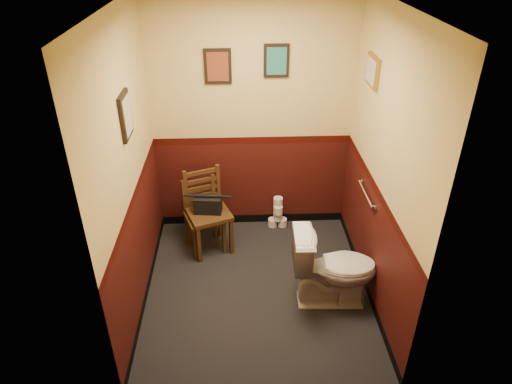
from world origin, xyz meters
TOP-DOWN VIEW (x-y plane):
  - floor at (0.00, 0.00)m, footprint 2.20×2.40m
  - ceiling at (0.00, 0.00)m, footprint 2.20×2.40m
  - wall_back at (0.00, 1.20)m, footprint 2.20×0.00m
  - wall_front at (0.00, -1.20)m, footprint 2.20×0.00m
  - wall_left at (-1.10, 0.00)m, footprint 0.00×2.40m
  - wall_right at (1.10, 0.00)m, footprint 0.00×2.40m
  - grab_bar at (1.07, 0.25)m, footprint 0.05×0.56m
  - framed_print_back_a at (-0.35, 1.18)m, footprint 0.28×0.04m
  - framed_print_back_b at (0.25, 1.18)m, footprint 0.26×0.04m
  - framed_print_left at (-1.08, 0.10)m, footprint 0.04×0.30m
  - framed_print_right at (1.08, 0.60)m, footprint 0.04×0.34m
  - toilet at (0.72, -0.18)m, footprint 0.83×0.48m
  - toilet_brush at (0.98, -0.23)m, footprint 0.10×0.10m
  - chair_left at (-0.56, 0.74)m, footprint 0.50×0.50m
  - chair_right at (-0.52, 0.75)m, footprint 0.56×0.56m
  - handbag at (-0.50, 0.71)m, footprint 0.31×0.18m
  - tp_stack at (0.30, 1.10)m, footprint 0.23×0.14m

SIDE VIEW (x-z plane):
  - floor at x=0.00m, z-range 0.00..0.00m
  - toilet_brush at x=0.98m, z-range -0.13..0.25m
  - tp_stack at x=0.30m, z-range -0.03..0.37m
  - toilet at x=0.72m, z-range 0.00..0.79m
  - chair_left at x=-0.56m, z-range 0.00..0.83m
  - chair_right at x=-0.52m, z-range 0.00..0.94m
  - handbag at x=-0.50m, z-range 0.48..0.69m
  - grab_bar at x=1.07m, z-range 0.92..0.98m
  - wall_back at x=0.00m, z-range 0.00..2.70m
  - wall_front at x=0.00m, z-range 0.00..2.70m
  - wall_left at x=-1.10m, z-range 0.00..2.70m
  - wall_right at x=1.10m, z-range 0.00..2.70m
  - framed_print_left at x=-1.08m, z-range 1.66..2.04m
  - framed_print_back_a at x=-0.35m, z-range 1.77..2.13m
  - framed_print_back_b at x=0.25m, z-range 1.83..2.17m
  - framed_print_right at x=1.08m, z-range 1.91..2.19m
  - ceiling at x=0.00m, z-range 2.70..2.70m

